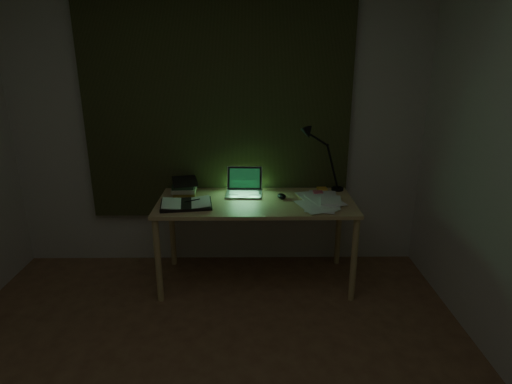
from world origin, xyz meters
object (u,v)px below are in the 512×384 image
desk (256,242)px  desk_lamp (339,159)px  loose_papers (323,201)px  open_textbook (186,204)px  book_stack (184,186)px  laptop (244,183)px

desk → desk_lamp: (0.70, 0.27, 0.63)m
loose_papers → desk_lamp: desk_lamp is taller
desk → desk_lamp: bearing=21.3°
open_textbook → book_stack: bearing=92.9°
book_stack → loose_papers: bearing=-11.7°
open_textbook → desk_lamp: bearing=9.0°
laptop → desk_lamp: 0.82m
book_stack → loose_papers: (1.12, -0.23, -0.05)m
open_textbook → desk_lamp: (1.23, 0.38, 0.26)m
desk → laptop: bearing=124.9°
desk → book_stack: (-0.59, 0.20, 0.42)m
book_stack → open_textbook: bearing=-79.0°
laptop → loose_papers: laptop is taller
desk_lamp → open_textbook: bearing=-164.6°
laptop → desk_lamp: (0.79, 0.13, 0.17)m
desk → desk_lamp: size_ratio=2.82×
desk → loose_papers: size_ratio=4.08×
laptop → loose_papers: bearing=-12.8°
laptop → open_textbook: (-0.44, -0.25, -0.09)m
laptop → desk_lamp: desk_lamp is taller
desk_lamp → desk: bearing=-160.4°
book_stack → desk_lamp: 1.31m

